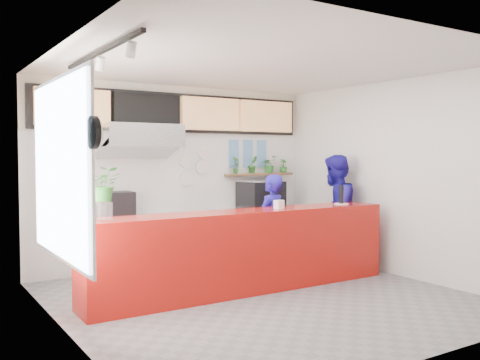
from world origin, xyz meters
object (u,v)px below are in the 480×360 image
panini_oven (118,205)px  service_counter (246,251)px  espresso_machine (261,195)px  staff_center (271,225)px  pepper_mill (341,194)px  staff_right (335,211)px

panini_oven → service_counter: bearing=-51.9°
service_counter → espresso_machine: 2.41m
espresso_machine → staff_center: 1.42m
espresso_machine → pepper_mill: 1.83m
panini_oven → staff_center: bearing=-25.6°
service_counter → pepper_mill: bearing=-0.5°
espresso_machine → staff_right: bearing=-70.5°
staff_right → pepper_mill: 0.74m
panini_oven → staff_center: 2.35m
staff_center → staff_right: 1.26m
service_counter → staff_right: size_ratio=2.43×
staff_center → pepper_mill: staff_center is taller
panini_oven → staff_right: bearing=-15.6°
pepper_mill → service_counter: bearing=179.5°
staff_center → panini_oven: bearing=-54.0°
panini_oven → staff_center: (1.99, -1.21, -0.32)m
service_counter → pepper_mill: 1.86m
service_counter → staff_center: (0.84, 0.59, 0.23)m
staff_center → service_counter: bearing=12.4°
staff_center → pepper_mill: 1.17m
panini_oven → pepper_mill: (2.87, -1.81, 0.16)m
service_counter → panini_oven: size_ratio=10.26×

